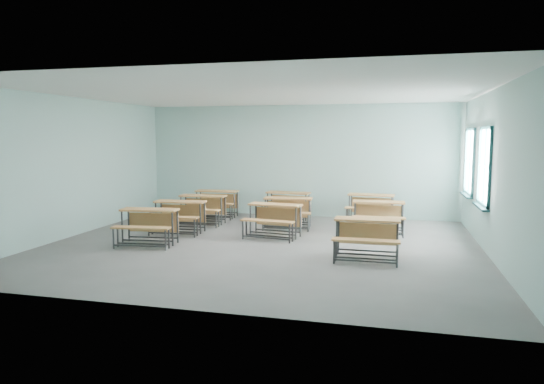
% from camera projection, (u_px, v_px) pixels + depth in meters
% --- Properties ---
extents(room, '(9.04, 8.04, 3.24)m').
position_uv_depth(room, '(266.00, 170.00, 10.15)').
color(room, slate).
rests_on(room, ground).
extents(desk_unit_r0c0, '(1.29, 0.94, 0.76)m').
position_uv_depth(desk_unit_r0c0, '(148.00, 221.00, 10.28)').
color(desk_unit_r0c0, '#BB7E43').
rests_on(desk_unit_r0c0, ground).
extents(desk_unit_r0c2, '(1.22, 0.82, 0.76)m').
position_uv_depth(desk_unit_r0c2, '(367.00, 233.00, 9.05)').
color(desk_unit_r0c2, '#BB7E43').
rests_on(desk_unit_r0c2, ground).
extents(desk_unit_r1c0, '(1.26, 0.89, 0.76)m').
position_uv_depth(desk_unit_r1c0, '(179.00, 212.00, 11.57)').
color(desk_unit_r1c0, '#BB7E43').
rests_on(desk_unit_r1c0, ground).
extents(desk_unit_r1c1, '(1.31, 0.97, 0.76)m').
position_uv_depth(desk_unit_r1c1, '(274.00, 215.00, 11.04)').
color(desk_unit_r1c1, '#BB7E43').
rests_on(desk_unit_r1c1, ground).
extents(desk_unit_r2c0, '(1.24, 0.85, 0.76)m').
position_uv_depth(desk_unit_r2c0, '(202.00, 205.00, 12.71)').
color(desk_unit_r2c0, '#BB7E43').
rests_on(desk_unit_r2c0, ground).
extents(desk_unit_r2c1, '(1.29, 0.93, 0.76)m').
position_uv_depth(desk_unit_r2c1, '(288.00, 208.00, 12.20)').
color(desk_unit_r2c1, '#BB7E43').
rests_on(desk_unit_r2c1, ground).
extents(desk_unit_r2c2, '(1.24, 0.86, 0.76)m').
position_uv_depth(desk_unit_r2c2, '(378.00, 212.00, 11.51)').
color(desk_unit_r2c2, '#BB7E43').
rests_on(desk_unit_r2c2, ground).
extents(desk_unit_r3c0, '(1.25, 0.87, 0.76)m').
position_uv_depth(desk_unit_r3c0, '(216.00, 199.00, 13.84)').
color(desk_unit_r3c0, '#BB7E43').
rests_on(desk_unit_r3c0, ground).
extents(desk_unit_r3c1, '(1.29, 0.94, 0.76)m').
position_uv_depth(desk_unit_r3c1, '(287.00, 201.00, 13.43)').
color(desk_unit_r3c1, '#BB7E43').
rests_on(desk_unit_r3c1, ground).
extents(desk_unit_r3c2, '(1.28, 0.91, 0.76)m').
position_uv_depth(desk_unit_r3c2, '(370.00, 204.00, 12.93)').
color(desk_unit_r3c2, '#BB7E43').
rests_on(desk_unit_r3c2, ground).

